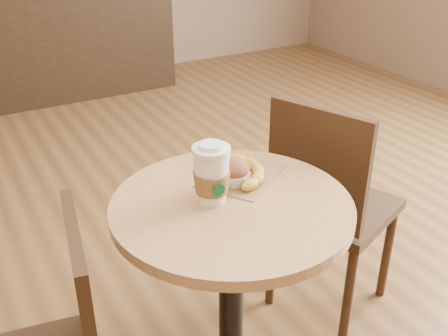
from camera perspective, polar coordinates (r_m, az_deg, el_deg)
name	(u,v)px	position (r m, az deg, el deg)	size (l,w,h in m)	color
cafe_table	(231,278)	(1.49, 0.78, -11.86)	(0.63, 0.63, 0.75)	black
chair_right	(328,203)	(1.90, 11.29, -3.76)	(0.49, 0.49, 0.87)	#362213
service_counter	(26,32)	(4.43, -20.73, 13.66)	(2.30, 0.65, 1.04)	black
kraft_bag	(242,175)	(1.47, 1.97, -0.76)	(0.24, 0.18, 0.00)	olive
coffee_cup	(212,176)	(1.32, -1.37, -0.87)	(0.10, 0.10, 0.16)	white
muffin	(235,173)	(1.40, 1.17, -0.50)	(0.08, 0.08, 0.07)	white
banana	(244,169)	(1.47, 2.19, -0.08)	(0.13, 0.23, 0.03)	gold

